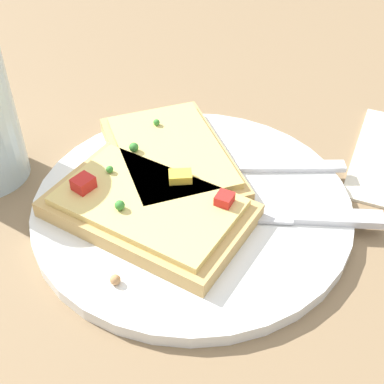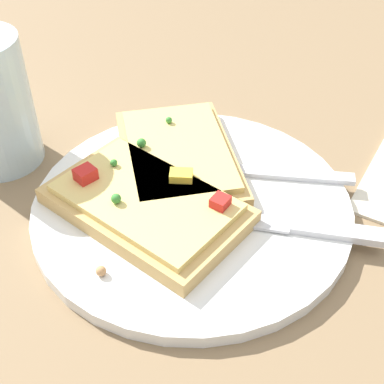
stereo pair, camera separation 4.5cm
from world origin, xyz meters
name	(u,v)px [view 1 (the left image)]	position (x,y,z in m)	size (l,w,h in m)	color
ground_plane	(192,211)	(0.00, 0.00, 0.00)	(4.00, 4.00, 0.00)	#7F6647
plate	(192,206)	(0.00, 0.00, 0.01)	(0.27, 0.27, 0.01)	white
fork	(212,167)	(0.05, 0.00, 0.01)	(0.11, 0.21, 0.01)	silver
knife	(283,215)	(0.01, -0.08, 0.01)	(0.08, 0.19, 0.01)	silver
pizza_slice_main	(148,208)	(-0.03, 0.03, 0.02)	(0.12, 0.18, 0.03)	tan
pizza_slice_corner	(171,157)	(0.04, 0.04, 0.02)	(0.18, 0.18, 0.03)	tan
crumb_scatter	(163,205)	(-0.02, 0.02, 0.02)	(0.13, 0.04, 0.01)	tan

